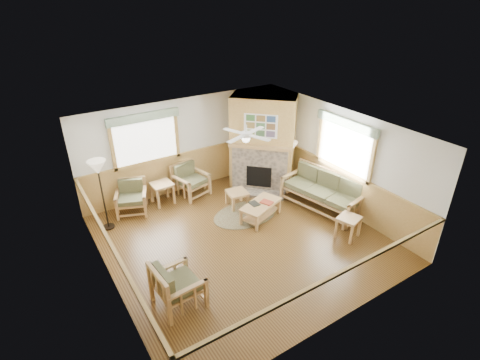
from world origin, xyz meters
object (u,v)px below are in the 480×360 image
armchair_back_right (191,180)px  armchair_left (178,284)px  sofa (322,192)px  armchair_back_left (131,198)px  footstool (237,199)px  floor_lamp_right (291,165)px  floor_lamp_left (103,195)px  end_table_sofa (348,227)px  coffee_table (260,211)px  end_table_chairs (163,193)px

armchair_back_right → armchair_left: armchair_left is taller
sofa → armchair_back_left: sofa is taller
footstool → floor_lamp_right: (1.85, 0.03, 0.52)m
floor_lamp_left → end_table_sofa: bearing=-36.5°
armchair_back_left → coffee_table: 3.40m
sofa → end_table_sofa: (-0.39, -1.32, -0.22)m
end_table_sofa → footstool: size_ratio=1.07×
end_table_sofa → floor_lamp_right: 2.72m
armchair_left → armchair_back_right: bearing=-33.4°
armchair_back_left → floor_lamp_left: 0.97m
coffee_table → floor_lamp_right: floor_lamp_right is taller
armchair_left → end_table_sofa: armchair_left is taller
end_table_chairs → floor_lamp_left: bearing=-166.9°
sofa → end_table_sofa: sofa is taller
armchair_left → end_table_chairs: 3.82m
armchair_left → footstool: bearing=-53.7°
sofa → armchair_back_left: 5.03m
sofa → coffee_table: sofa is taller
coffee_table → footstool: bearing=80.1°
sofa → armchair_back_right: sofa is taller
floor_lamp_right → armchair_left: bearing=-152.5°
armchair_left → floor_lamp_right: 5.25m
armchair_back_left → armchair_left: bearing=-72.9°
armchair_left → coffee_table: 3.35m
sofa → end_table_chairs: sofa is taller
armchair_back_left → armchair_left: 3.64m
end_table_chairs → footstool: size_ratio=1.19×
coffee_table → end_table_sofa: bearing=-74.7°
armchair_left → floor_lamp_right: (4.66, 2.42, 0.28)m
footstool → floor_lamp_left: size_ratio=0.28×
end_table_sofa → floor_lamp_left: bearing=143.5°
armchair_back_right → coffee_table: (0.93, -2.10, -0.23)m
armchair_back_right → floor_lamp_left: size_ratio=0.50×
armchair_back_left → coffee_table: armchair_back_left is taller
sofa → footstool: 2.27m
end_table_sofa → floor_lamp_right: bearing=81.6°
armchair_back_left → coffee_table: (2.67, -2.10, -0.20)m
sofa → end_table_sofa: 1.39m
end_table_chairs → floor_lamp_left: size_ratio=0.33×
armchair_back_left → armchair_back_right: size_ratio=0.94×
armchair_back_left → armchair_back_right: armchair_back_right is taller
armchair_back_right → armchair_left: 4.16m
end_table_chairs → footstool: bearing=-37.2°
armchair_back_left → end_table_chairs: size_ratio=1.41×
end_table_sofa → footstool: 2.99m
armchair_back_left → end_table_chairs: 0.87m
armchair_back_left → end_table_sofa: (3.96, -3.86, -0.16)m
armchair_back_right → armchair_back_left: bearing=165.4°
coffee_table → end_table_sofa: (1.29, -1.76, 0.05)m
end_table_sofa → floor_lamp_left: floor_lamp_left is taller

